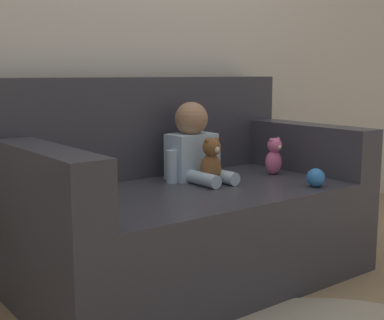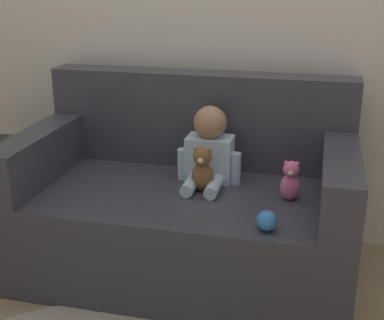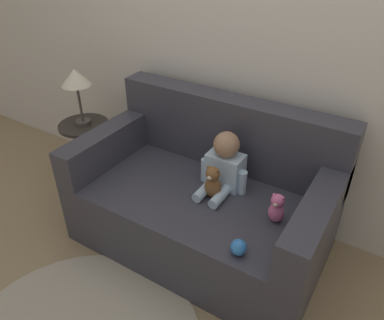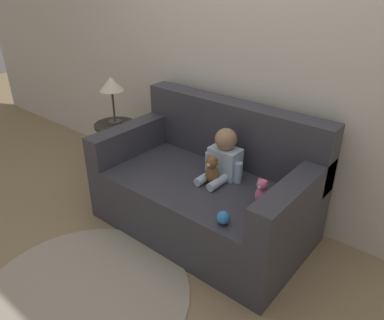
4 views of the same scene
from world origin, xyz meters
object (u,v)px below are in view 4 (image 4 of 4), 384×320
object	(u,v)px
plush_toy_side	(262,192)
toy_ball	(223,218)
side_table	(113,105)
person_baby	(224,157)
teddy_bear_brown	(212,170)
couch	(207,188)

from	to	relation	value
plush_toy_side	toy_ball	size ratio (longest dim) A/B	2.23
side_table	toy_ball	bearing A→B (deg)	-17.78
person_baby	side_table	distance (m)	1.28
teddy_bear_brown	plush_toy_side	size ratio (longest dim) A/B	1.16
person_baby	teddy_bear_brown	distance (m)	0.14
couch	toy_ball	size ratio (longest dim) A/B	18.93
couch	person_baby	xyz separation A→B (m)	(0.10, 0.05, 0.28)
couch	toy_ball	bearing A→B (deg)	-43.60
teddy_bear_brown	plush_toy_side	bearing A→B (deg)	-0.97
toy_ball	couch	bearing A→B (deg)	136.40
person_baby	toy_ball	world-z (taller)	person_baby
person_baby	teddy_bear_brown	bearing A→B (deg)	-90.88
side_table	couch	bearing A→B (deg)	-4.84
person_baby	plush_toy_side	world-z (taller)	person_baby
toy_ball	teddy_bear_brown	bearing A→B (deg)	135.34
couch	person_baby	distance (m)	0.30
plush_toy_side	toy_ball	xyz separation A→B (m)	(-0.07, -0.33, -0.05)
plush_toy_side	side_table	bearing A→B (deg)	173.63
teddy_bear_brown	side_table	bearing A→B (deg)	171.91
couch	teddy_bear_brown	size ratio (longest dim) A/B	7.32
toy_ball	side_table	bearing A→B (deg)	162.22
plush_toy_side	couch	bearing A→B (deg)	170.11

